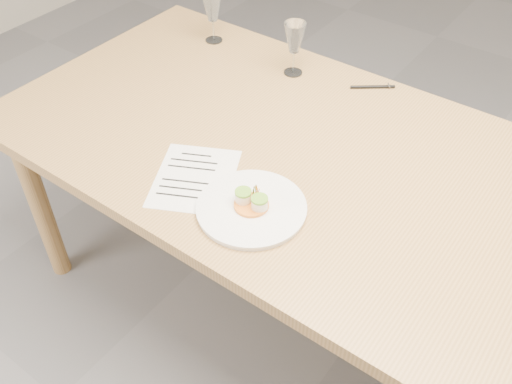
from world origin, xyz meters
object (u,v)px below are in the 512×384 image
Objects in this scene: dinner_plate at (252,207)px; dining_table at (378,203)px; ballpoint_pen at (373,87)px; recipe_sheet at (195,178)px; wine_glass_0 at (212,8)px; wine_glass_1 at (295,39)px.

dining_table is at bearing 51.69° from dinner_plate.
dinner_plate is 2.31× the size of ballpoint_pen.
ballpoint_pen is at bearing 48.57° from recipe_sheet.
wine_glass_0 is (-0.88, 0.36, 0.20)m from dining_table.
dinner_plate is 0.70m from wine_glass_1.
wine_glass_0 is (-0.63, -0.06, 0.12)m from ballpoint_pen.
ballpoint_pen is (0.18, 0.70, 0.00)m from recipe_sheet.
ballpoint_pen reaches higher than recipe_sheet.
dining_table is 8.36× the size of dinner_plate.
ballpoint_pen is at bearing 5.41° from wine_glass_0.
dinner_plate is 0.20m from recipe_sheet.
ballpoint_pen is at bearing 91.63° from dinner_plate.
ballpoint_pen is 0.68× the size of wine_glass_0.
dining_table is 0.49m from ballpoint_pen.
dining_table is at bearing 6.24° from recipe_sheet.
recipe_sheet is 0.79m from wine_glass_0.
wine_glass_1 is at bearing -2.63° from wine_glass_0.
recipe_sheet is at bearing -146.99° from dining_table.
ballpoint_pen is 0.65m from wine_glass_0.
wine_glass_1 is at bearing 146.64° from dining_table.
dining_table is 0.65m from wine_glass_1.
wine_glass_1 is (0.37, -0.02, 0.00)m from wine_glass_0.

